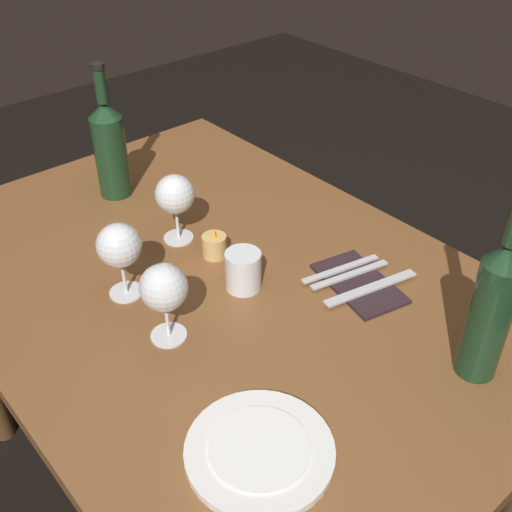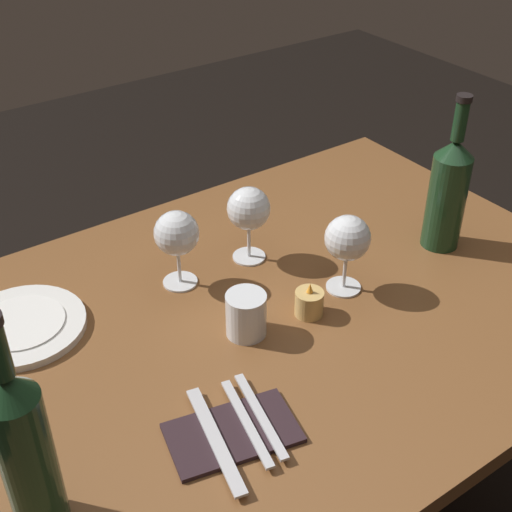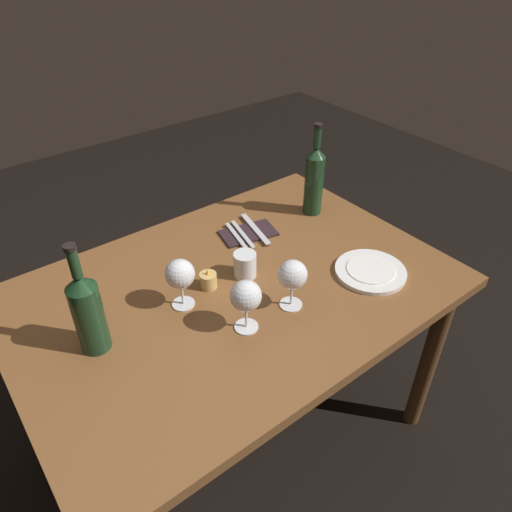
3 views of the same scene
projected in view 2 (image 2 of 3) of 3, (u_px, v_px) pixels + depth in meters
The scene contains 13 objects.
dining_table at pixel (266, 350), 1.31m from camera, with size 1.30×0.90×0.74m.
wine_glass_left at pixel (177, 235), 1.27m from camera, with size 0.08×0.08×0.15m.
wine_glass_right at pixel (348, 240), 1.26m from camera, with size 0.08×0.08×0.15m.
wine_glass_centre at pixel (249, 210), 1.34m from camera, with size 0.08×0.08×0.16m.
wine_bottle at pixel (448, 191), 1.38m from camera, with size 0.08×0.08×0.32m.
wine_bottle_second at pixel (25, 449), 0.83m from camera, with size 0.07×0.07×0.34m.
water_tumbler at pixel (246, 316), 1.19m from camera, with size 0.07×0.07×0.08m.
votive_candle at pixel (309, 304), 1.24m from camera, with size 0.05×0.05×0.07m.
dinner_plate at pixel (22, 326), 1.22m from camera, with size 0.22×0.22×0.02m.
folded_napkin at pixel (233, 433), 1.02m from camera, with size 0.21×0.15×0.01m.
fork_inner at pixel (247, 422), 1.03m from camera, with size 0.05×0.18×0.00m.
fork_outer at pixel (260, 415), 1.04m from camera, with size 0.05×0.18×0.00m.
table_knife at pixel (215, 439), 1.01m from camera, with size 0.07×0.21×0.00m.
Camera 2 is at (0.58, 0.79, 1.54)m, focal length 49.06 mm.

